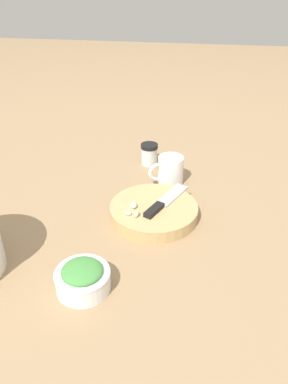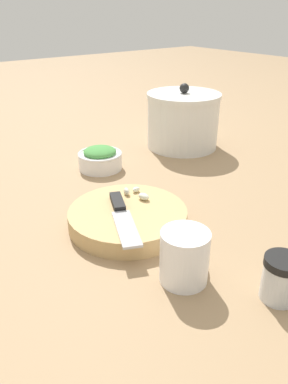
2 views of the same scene
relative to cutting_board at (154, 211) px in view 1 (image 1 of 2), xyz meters
The scene contains 7 objects.
ground_plane 0.06m from the cutting_board, 82.72° to the left, with size 5.00×5.00×0.00m, color #997A56.
cutting_board is the anchor object (origin of this frame).
chef_knife 0.04m from the cutting_board, 57.48° to the right, with size 0.18×0.10×0.01m.
garlic_cloves 0.06m from the cutting_board, 125.02° to the left, with size 0.06×0.04×0.01m.
herb_bowl 0.30m from the cutting_board, 158.84° to the left, with size 0.12×0.12×0.06m.
spice_jar 0.31m from the cutting_board, 10.93° to the left, with size 0.06×0.06×0.07m.
coffee_mug 0.19m from the cutting_board, ahead, with size 0.08×0.10×0.09m.
Camera 1 is at (-0.81, -0.17, 0.58)m, focal length 35.00 mm.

